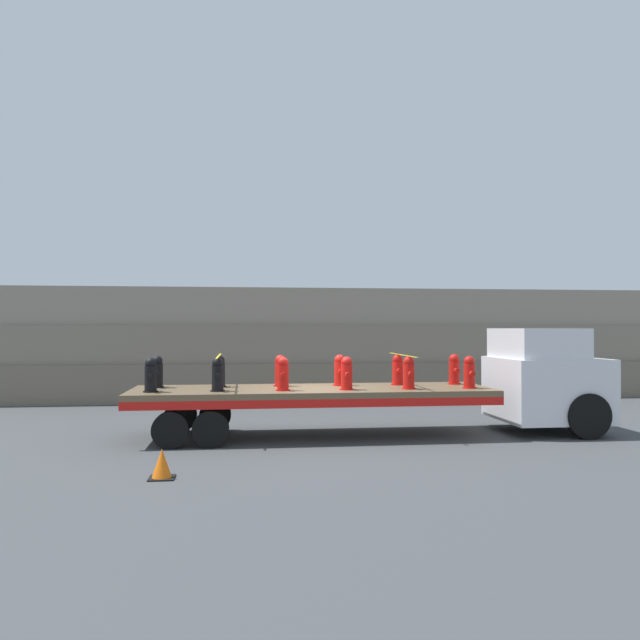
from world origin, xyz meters
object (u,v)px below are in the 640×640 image
at_px(fire_hydrant_black_near_1, 218,375).
at_px(fire_hydrant_red_near_3, 347,374).
at_px(fire_hydrant_black_far_0, 157,372).
at_px(fire_hydrant_red_near_5, 469,373).
at_px(fire_hydrant_red_far_3, 340,371).
at_px(fire_hydrant_red_far_4, 398,370).
at_px(fire_hydrant_red_far_2, 280,371).
at_px(flatbed_trailer, 291,397).
at_px(fire_hydrant_red_near_4, 409,373).
at_px(fire_hydrant_red_far_5, 454,370).
at_px(fire_hydrant_red_near_2, 283,374).
at_px(traffic_cone, 162,464).
at_px(fire_hydrant_black_near_0, 151,376).
at_px(truck_cab, 548,379).
at_px(fire_hydrant_black_far_1, 219,372).

relative_size(fire_hydrant_black_near_1, fire_hydrant_red_near_3, 1.00).
distance_m(fire_hydrant_black_far_0, fire_hydrant_red_near_5, 7.96).
bearing_deg(fire_hydrant_red_near_5, fire_hydrant_red_far_3, 160.15).
bearing_deg(fire_hydrant_red_far_4, fire_hydrant_red_far_2, 180.00).
bearing_deg(fire_hydrant_red_far_4, fire_hydrant_red_far_3, 180.00).
xyz_separation_m(flatbed_trailer, fire_hydrant_red_near_4, (2.92, -0.57, 0.62)).
relative_size(fire_hydrant_black_far_0, fire_hydrant_red_far_5, 1.00).
relative_size(fire_hydrant_red_near_4, fire_hydrant_red_near_5, 1.00).
height_order(fire_hydrant_red_near_4, fire_hydrant_red_near_5, same).
bearing_deg(fire_hydrant_red_near_2, fire_hydrant_red_near_3, 0.00).
relative_size(fire_hydrant_black_near_1, fire_hydrant_red_far_3, 1.00).
bearing_deg(traffic_cone, fire_hydrant_red_near_2, 55.25).
distance_m(fire_hydrant_red_far_4, fire_hydrant_red_near_5, 1.94).
height_order(fire_hydrant_red_near_5, fire_hydrant_red_far_5, same).
bearing_deg(fire_hydrant_red_far_3, fire_hydrant_red_near_5, -19.85).
relative_size(fire_hydrant_black_near_0, fire_hydrant_red_near_3, 1.00).
bearing_deg(fire_hydrant_red_far_4, fire_hydrant_black_near_0, -169.77).
xyz_separation_m(fire_hydrant_black_near_0, fire_hydrant_red_far_5, (7.87, 1.14, 0.00)).
distance_m(truck_cab, traffic_cone, 10.47).
xyz_separation_m(fire_hydrant_black_far_0, fire_hydrant_red_far_4, (6.30, 0.00, 0.00)).
xyz_separation_m(truck_cab, flatbed_trailer, (-6.90, 0.00, -0.38)).
height_order(fire_hydrant_black_near_1, fire_hydrant_red_near_5, same).
bearing_deg(fire_hydrant_black_far_0, fire_hydrant_black_far_1, 0.00).
height_order(fire_hydrant_red_far_3, fire_hydrant_red_near_5, same).
xyz_separation_m(fire_hydrant_red_near_4, fire_hydrant_red_far_4, (0.00, 1.14, 0.00)).
distance_m(flatbed_trailer, traffic_cone, 4.94).
height_order(fire_hydrant_black_far_0, fire_hydrant_red_near_3, same).
height_order(fire_hydrant_black_far_0, fire_hydrant_red_far_5, same).
xyz_separation_m(fire_hydrant_red_near_2, fire_hydrant_red_near_4, (3.15, 0.00, 0.00)).
relative_size(fire_hydrant_red_near_3, fire_hydrant_red_far_4, 1.00).
height_order(fire_hydrant_red_far_2, fire_hydrant_red_near_3, same).
distance_m(fire_hydrant_red_near_2, fire_hydrant_red_far_2, 1.14).
bearing_deg(fire_hydrant_red_near_5, fire_hydrant_red_far_2, 166.47).
relative_size(fire_hydrant_black_near_0, fire_hydrant_black_far_1, 1.00).
height_order(fire_hydrant_red_near_2, fire_hydrant_red_near_5, same).
relative_size(fire_hydrant_black_near_1, traffic_cone, 1.51).
relative_size(fire_hydrant_red_near_2, fire_hydrant_red_near_3, 1.00).
xyz_separation_m(fire_hydrant_red_near_4, fire_hydrant_red_near_5, (1.57, 0.00, 0.00)).
distance_m(fire_hydrant_red_far_2, fire_hydrant_red_near_3, 1.94).
bearing_deg(traffic_cone, fire_hydrant_red_far_5, 33.00).
bearing_deg(fire_hydrant_red_far_5, flatbed_trailer, -172.79).
distance_m(truck_cab, fire_hydrant_black_far_0, 10.30).
bearing_deg(traffic_cone, fire_hydrant_red_near_5, 26.14).
bearing_deg(fire_hydrant_black_near_0, fire_hydrant_red_near_4, 0.00).
relative_size(fire_hydrant_black_near_0, fire_hydrant_red_near_5, 1.00).
bearing_deg(flatbed_trailer, fire_hydrant_red_far_4, 11.03).
bearing_deg(fire_hydrant_black_near_0, fire_hydrant_red_far_3, 13.53).
height_order(fire_hydrant_black_near_0, fire_hydrant_red_near_3, same).
bearing_deg(fire_hydrant_black_far_0, fire_hydrant_red_near_2, -19.85).
bearing_deg(fire_hydrant_red_near_5, fire_hydrant_black_far_1, 169.77).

